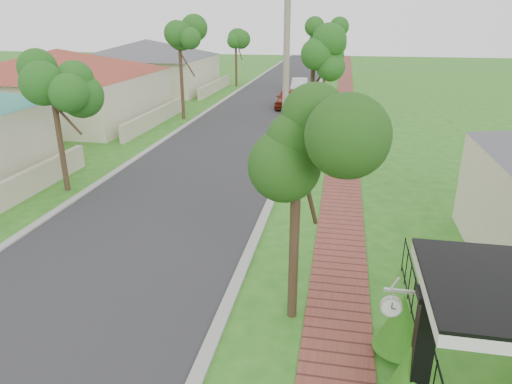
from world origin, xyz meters
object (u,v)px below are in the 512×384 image
Objects in this scene: parked_car_white at (299,86)px; utility_pole at (286,90)px; porch_post at (420,365)px; parked_car_red at (288,98)px; near_tree at (297,159)px; station_clock at (392,305)px.

parked_car_white is 24.89m from utility_pole.
porch_post is 28.90m from parked_car_red.
near_tree is 0.62× the size of utility_pole.
station_clock is at bearing -78.01° from parked_car_red.
porch_post is at bearing -71.64° from utility_pole.
parked_car_red is 26.23m from near_tree.
porch_post is at bearing -39.43° from station_clock.
near_tree is at bearing -87.60° from parked_car_white.
near_tree is at bearing -81.30° from utility_pole.
near_tree is 7.39× the size of station_clock.
parked_car_red is 6.46× the size of station_clock.
parked_car_red is at bearing 100.27° from station_clock.
utility_pole is at bearing -88.79° from parked_car_white.
utility_pole is at bearing 106.62° from station_clock.
utility_pole is 11.23m from station_clock.
station_clock is (-0.49, 0.40, 0.83)m from porch_post.
porch_post is at bearing -84.24° from parked_car_white.
utility_pole reaches higher than porch_post.
porch_post is 4.32m from near_tree.
station_clock is at bearing -84.92° from parked_car_white.
parked_car_white is at bearing 98.64° from porch_post.
parked_car_red is (-5.55, 28.35, -0.42)m from porch_post.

